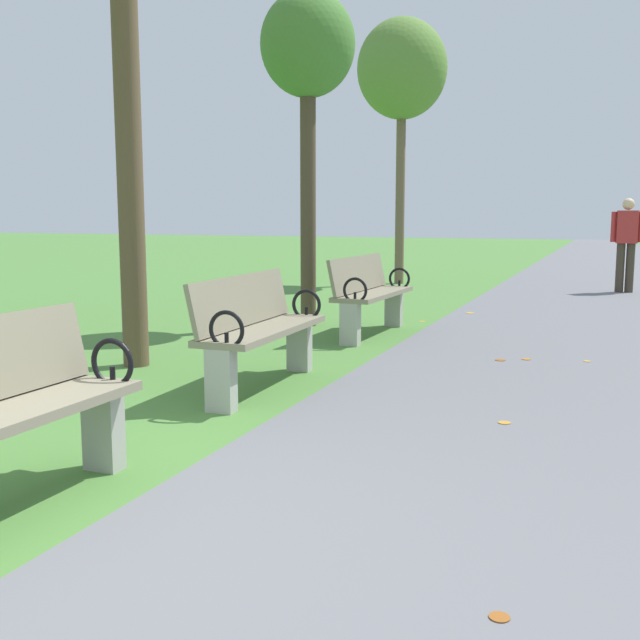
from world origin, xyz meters
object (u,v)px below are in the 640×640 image
object	(u,v)px
tree_3	(308,54)
tree_4	(402,71)
pedestrian_walking	(627,240)
park_bench_3	(370,293)
park_bench_2	(258,328)

from	to	relation	value
tree_3	tree_4	world-z (taller)	tree_4
pedestrian_walking	tree_4	bearing A→B (deg)	174.99
park_bench_3	tree_4	xyz separation A→B (m)	(-1.41, 6.31, 3.59)
park_bench_3	tree_4	bearing A→B (deg)	102.63
park_bench_2	tree_4	size ratio (longest dim) A/B	0.32
park_bench_3	pedestrian_walking	distance (m)	6.56
tree_3	pedestrian_walking	bearing A→B (deg)	56.43
pedestrian_walking	park_bench_3	bearing A→B (deg)	-114.71
park_bench_2	park_bench_3	size ratio (longest dim) A/B	1.00
park_bench_2	pedestrian_walking	size ratio (longest dim) A/B	0.99
park_bench_3	pedestrian_walking	bearing A→B (deg)	65.29
park_bench_3	tree_3	xyz separation A→B (m)	(-0.93, 0.42, 2.76)
tree_4	pedestrian_walking	xyz separation A→B (m)	(4.15, -0.36, -3.15)
park_bench_2	park_bench_3	bearing A→B (deg)	90.00
pedestrian_walking	park_bench_2	bearing A→B (deg)	-107.27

